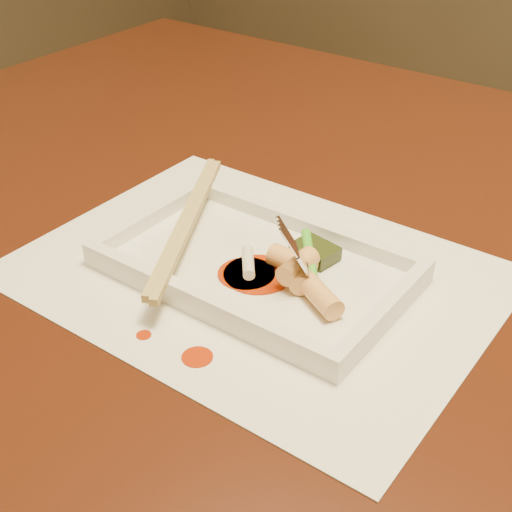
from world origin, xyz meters
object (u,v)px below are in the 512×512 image
Objects in this scene: plate_base at (256,269)px; fork at (342,206)px; placemat at (256,274)px; table at (379,320)px; chopstick_a at (184,220)px.

plate_base is 1.86× the size of fork.
placemat is 0.11m from fork.
placemat is 1.54× the size of plate_base.
fork is at bearing -87.24° from table.
chopstick_a is 1.75× the size of fork.
fork is at bearing 14.42° from plate_base.
chopstick_a reaches higher than placemat.
table is 0.23m from chopstick_a.
placemat is at bearing -165.58° from fork.
fork is at bearing 14.42° from placemat.
plate_base is at bearing 0.00° from placemat.
chopstick_a is (-0.08, 0.00, 0.02)m from plate_base.
plate_base is (-0.06, -0.13, 0.11)m from table.
table is 5.70× the size of chopstick_a.
placemat is at bearing 0.00° from plate_base.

